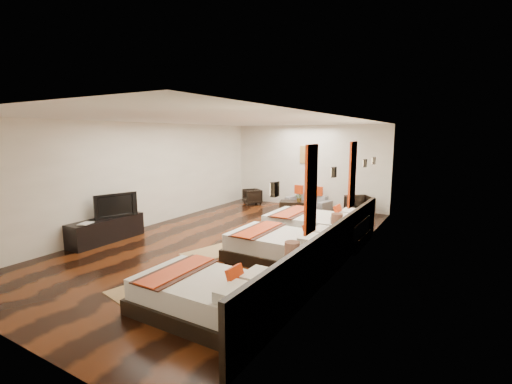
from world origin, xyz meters
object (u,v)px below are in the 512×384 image
Objects in this scene: table_plant at (299,198)px; nightstand_b at (336,240)px; bed_near at (209,296)px; book at (81,223)px; armchair_left at (252,196)px; armchair_right at (359,207)px; bed_mid at (285,247)px; tv at (115,205)px; sofa at (308,201)px; tv_console at (107,230)px; coffee_table at (296,208)px; figurine at (131,206)px; nightstand_a at (292,277)px; bed_far at (317,227)px.

nightstand_b is at bearing -54.73° from table_plant.
bed_near reaches higher than table_plant.
book reaches higher than armchair_left.
nightstand_b is at bearing -121.67° from armchair_right.
armchair_right is (0.30, 6.98, 0.06)m from bed_near.
bed_mid is 1.17m from nightstand_b.
tv is 3.76× the size of table_plant.
nightstand_b is at bearing 50.30° from bed_mid.
bed_mid is 1.38× the size of sofa.
armchair_right is (3.88, -0.15, 0.06)m from armchair_left.
tv_console is (-4.95, -1.82, -0.03)m from nightstand_b.
bed_near is 7.62m from sofa.
table_plant reaches higher than coffee_table.
book is (0.00, -0.62, 0.29)m from tv_console.
nightstand_b is 0.49× the size of tv_console.
bed_mid reaches higher than sofa.
book is at bearing -159.80° from bed_mid.
figurine reaches higher than book.
nightstand_a is 5.88m from armchair_right.
sofa is (-2.29, 4.13, -0.07)m from nightstand_b.
nightstand_b is (0.75, 3.34, 0.04)m from bed_near.
bed_near is 2.38× the size of nightstand_a.
bed_mid is 8.28× the size of table_plant.
nightstand_a is at bearing -13.10° from figurine.
bed_far reaches higher than armchair_right.
bed_far reaches higher than bed_mid.
bed_near is 1.30× the size of sofa.
coffee_table is (-2.29, 5.32, -0.10)m from nightstand_a.
bed_mid reaches higher than table_plant.
book is 0.31× the size of coffee_table.
sofa is at bearing 109.87° from nightstand_a.
figurine is 4.96m from coffee_table.
book is at bearing -165.11° from armchair_right.
nightstand_b reaches higher than table_plant.
armchair_right is at bearing 19.11° from table_plant.
bed_near is at bearing -23.52° from armchair_left.
coffee_table is (2.65, 4.17, -0.50)m from figurine.
bed_near is at bearing -62.39° from sofa.
nightstand_a is at bearing -67.73° from table_plant.
tv is 1.38× the size of armchair_right.
tv_console is 0.87m from figurine.
bed_far is (0.00, 4.17, 0.04)m from bed_near.
nightstand_a is 5.70m from table_plant.
armchair_right is (0.30, 2.81, 0.02)m from bed_far.
bed_mid is 2.51× the size of nightstand_b.
coffee_table is (-2.29, 3.10, -0.11)m from nightstand_b.
book is at bearing -90.00° from figurine.
armchair_right reaches higher than sofa.
bed_mid is 1.51m from nightstand_a.
bed_far is at bearing 37.97° from book.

